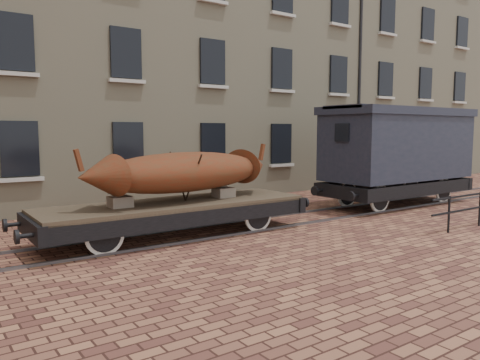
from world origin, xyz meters
TOP-DOWN VIEW (x-y plane):
  - ground at (0.00, 0.00)m, footprint 90.00×90.00m
  - warehouse_cream at (3.00, 9.99)m, footprint 40.00×10.19m
  - rail_track at (0.00, 0.00)m, footprint 30.00×1.52m
  - flatcar_wagon at (-3.25, -0.00)m, footprint 7.85×2.13m
  - iron_boat at (-2.96, -0.00)m, footprint 5.89×2.31m
  - goods_van at (5.93, 0.00)m, footprint 6.95×2.53m

SIDE VIEW (x-z plane):
  - ground at x=0.00m, z-range 0.00..0.00m
  - rail_track at x=0.00m, z-range 0.00..0.06m
  - flatcar_wagon at x=-3.25m, z-range 0.15..1.33m
  - iron_boat at x=-2.96m, z-range 0.96..2.41m
  - goods_van at x=5.93m, z-range 0.46..4.05m
  - warehouse_cream at x=3.00m, z-range 0.00..14.00m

